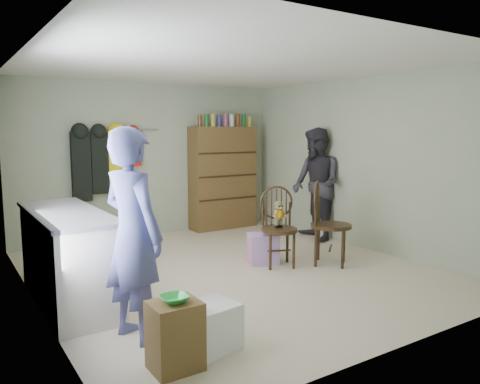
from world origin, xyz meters
TOP-DOWN VIEW (x-y plane):
  - ground_plane at (0.00, 0.00)m, footprint 5.00×5.00m
  - room_walls at (0.00, 0.53)m, footprint 5.00×5.00m
  - counter at (-1.95, 0.00)m, footprint 0.64×1.86m
  - stool at (-1.63, -1.82)m, footprint 0.36×0.31m
  - bowl at (-1.63, -1.82)m, footprint 0.20×0.20m
  - plastic_tub at (-1.25, -1.68)m, footprint 0.44×0.43m
  - chair_front at (0.64, -0.10)m, footprint 0.60×0.60m
  - chair_far at (1.18, -0.41)m, footprint 0.69×0.69m
  - striped_bag at (0.52, 0.05)m, footprint 0.45×0.40m
  - person_left at (-1.68, -1.17)m, footprint 0.58×0.74m
  - person_right at (2.00, 0.69)m, footprint 0.85×1.00m
  - dresser at (1.25, 2.30)m, footprint 1.20×0.39m
  - coat_rack at (-0.83, 2.38)m, footprint 1.42×0.12m

SIDE VIEW (x-z plane):
  - ground_plane at x=0.00m, z-range 0.00..0.00m
  - plastic_tub at x=-1.25m, z-range 0.00..0.37m
  - striped_bag at x=0.52m, z-range 0.00..0.40m
  - stool at x=-1.63m, z-range 0.00..0.51m
  - counter at x=-1.95m, z-range 0.00..0.94m
  - bowl at x=-1.63m, z-range 0.51..0.56m
  - chair_front at x=0.64m, z-range 0.06..1.08m
  - chair_far at x=1.18m, z-range 0.04..1.14m
  - person_left at x=-1.68m, z-range 0.00..1.77m
  - person_right at x=2.00m, z-range 0.00..1.78m
  - dresser at x=1.25m, z-range -0.10..1.93m
  - coat_rack at x=-0.83m, z-range 0.70..1.80m
  - room_walls at x=0.00m, z-range -0.92..4.08m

